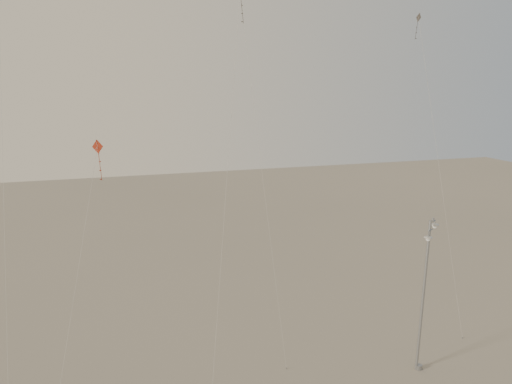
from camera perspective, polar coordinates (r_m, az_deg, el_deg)
name	(u,v)px	position (r m, az deg, el deg)	size (l,w,h in m)	color
street_lamp	(424,291)	(37.18, 16.49, -9.45)	(1.40, 1.17, 9.87)	#9A9DA2
kite_1	(235,69)	(32.32, -2.14, 12.16)	(3.86, 6.41, 23.48)	#322D2A
kite_3	(87,218)	(27.79, -16.55, -2.51)	(3.76, 6.14, 15.31)	maroon
kite_4	(430,104)	(42.05, 17.02, 8.38)	(2.33, 4.87, 22.58)	#322D2A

